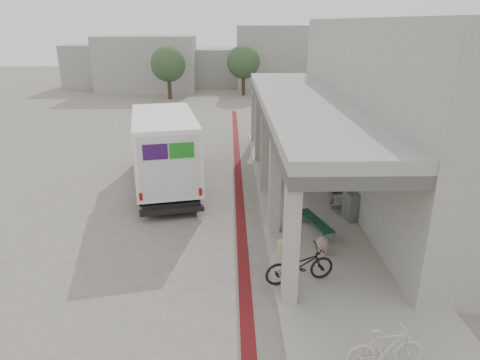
{
  "coord_description": "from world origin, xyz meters",
  "views": [
    {
      "loc": [
        0.62,
        -12.72,
        6.88
      ],
      "look_at": [
        0.97,
        1.48,
        1.6
      ],
      "focal_mm": 32.0,
      "sensor_mm": 36.0,
      "label": 1
    }
  ],
  "objects_px": {
    "bench": "(315,223)",
    "bicycle_cream": "(386,349)",
    "utility_cabinet": "(352,206)",
    "bicycle_black": "(300,265)",
    "fedex_truck": "(164,146)"
  },
  "relations": [
    {
      "from": "fedex_truck",
      "to": "utility_cabinet",
      "type": "distance_m",
      "value": 8.37
    },
    {
      "from": "bench",
      "to": "utility_cabinet",
      "type": "distance_m",
      "value": 1.82
    },
    {
      "from": "fedex_truck",
      "to": "bicycle_black",
      "type": "bearing_deg",
      "value": -70.4
    },
    {
      "from": "bench",
      "to": "utility_cabinet",
      "type": "bearing_deg",
      "value": 16.59
    },
    {
      "from": "bench",
      "to": "bicycle_cream",
      "type": "relative_size",
      "value": 1.2
    },
    {
      "from": "fedex_truck",
      "to": "utility_cabinet",
      "type": "height_order",
      "value": "fedex_truck"
    },
    {
      "from": "utility_cabinet",
      "to": "fedex_truck",
      "type": "bearing_deg",
      "value": 137.74
    },
    {
      "from": "fedex_truck",
      "to": "bicycle_cream",
      "type": "bearing_deg",
      "value": -72.9
    },
    {
      "from": "bicycle_black",
      "to": "bench",
      "type": "bearing_deg",
      "value": -32.08
    },
    {
      "from": "bicycle_black",
      "to": "bicycle_cream",
      "type": "distance_m",
      "value": 3.43
    },
    {
      "from": "fedex_truck",
      "to": "utility_cabinet",
      "type": "relative_size",
      "value": 7.82
    },
    {
      "from": "bench",
      "to": "bicycle_cream",
      "type": "bearing_deg",
      "value": -104.35
    },
    {
      "from": "bench",
      "to": "bicycle_cream",
      "type": "distance_m",
      "value": 6.13
    },
    {
      "from": "utility_cabinet",
      "to": "bicycle_black",
      "type": "relative_size",
      "value": 0.53
    },
    {
      "from": "bench",
      "to": "bicycle_cream",
      "type": "height_order",
      "value": "bicycle_cream"
    }
  ]
}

